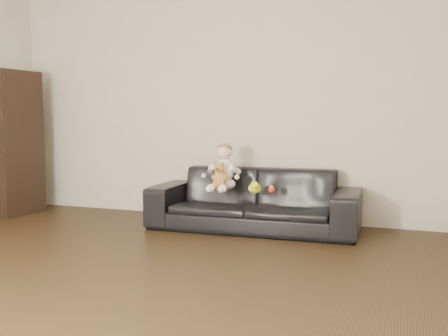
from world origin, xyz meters
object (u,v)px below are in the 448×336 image
at_px(toy_blue_disc, 255,192).
at_px(sofa, 254,199).
at_px(cabinet, 13,143).
at_px(toy_green, 255,188).
at_px(teddy_bear, 219,175).
at_px(toy_rattle, 271,190).
at_px(baby, 224,170).

bearing_deg(toy_blue_disc, sofa, 110.32).
distance_m(cabinet, toy_green, 2.98).
bearing_deg(teddy_bear, sofa, 27.87).
bearing_deg(toy_rattle, toy_blue_disc, 179.32).
distance_m(sofa, teddy_bear, 0.45).
bearing_deg(toy_blue_disc, teddy_bear, -164.55).
relative_size(cabinet, toy_rattle, 24.59).
bearing_deg(baby, toy_blue_disc, -14.60).
relative_size(toy_green, toy_rattle, 2.24).
bearing_deg(teddy_bear, toy_blue_disc, 0.13).
xyz_separation_m(sofa, baby, (-0.28, -0.11, 0.30)).
height_order(sofa, teddy_bear, teddy_bear).
bearing_deg(teddy_bear, cabinet, 162.13).
distance_m(sofa, cabinet, 2.92).
distance_m(cabinet, toy_rattle, 3.12).
bearing_deg(baby, toy_rattle, -12.10).
height_order(sofa, baby, baby).
bearing_deg(sofa, teddy_bear, -138.60).
xyz_separation_m(cabinet, teddy_bear, (2.60, -0.12, -0.26)).
bearing_deg(toy_green, cabinet, 178.01).
bearing_deg(toy_rattle, baby, 174.04).
distance_m(sofa, baby, 0.42).
relative_size(sofa, toy_rattle, 30.65).
height_order(sofa, toy_blue_disc, sofa).
bearing_deg(baby, cabinet, 174.44).
height_order(cabinet, baby, cabinet).
height_order(toy_rattle, toy_blue_disc, toy_rattle).
bearing_deg(teddy_bear, toy_green, -13.21).
distance_m(toy_rattle, toy_blue_disc, 0.17).
bearing_deg(cabinet, sofa, 8.98).
bearing_deg(toy_green, toy_rattle, 28.41).
bearing_deg(toy_green, teddy_bear, -177.88).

